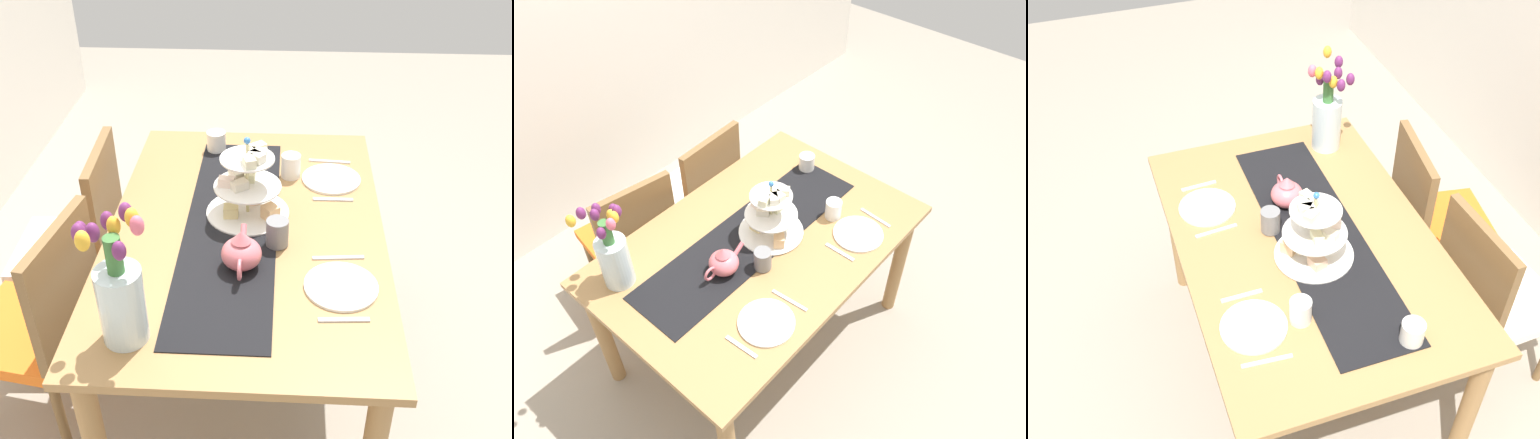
# 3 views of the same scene
# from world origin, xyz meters

# --- Properties ---
(ground_plane) EXTENTS (8.00, 8.00, 0.00)m
(ground_plane) POSITION_xyz_m (0.00, 0.00, 0.00)
(ground_plane) COLOR gray
(dining_table) EXTENTS (1.45, 0.96, 0.78)m
(dining_table) POSITION_xyz_m (0.00, 0.00, 0.66)
(dining_table) COLOR #A37747
(dining_table) RESTS_ON ground_plane
(chair_left) EXTENTS (0.48, 0.48, 0.91)m
(chair_left) POSITION_xyz_m (-0.22, 0.71, 0.50)
(chair_left) COLOR brown
(chair_left) RESTS_ON ground_plane
(chair_right) EXTENTS (0.44, 0.44, 0.91)m
(chair_right) POSITION_xyz_m (0.28, 0.71, 0.50)
(chair_right) COLOR brown
(chair_right) RESTS_ON ground_plane
(table_runner) EXTENTS (1.21, 0.32, 0.00)m
(table_runner) POSITION_xyz_m (0.00, 0.05, 0.78)
(table_runner) COLOR black
(table_runner) RESTS_ON dining_table
(tiered_cake_stand) EXTENTS (0.30, 0.30, 0.30)m
(tiered_cake_stand) POSITION_xyz_m (0.09, -0.00, 0.88)
(tiered_cake_stand) COLOR beige
(tiered_cake_stand) RESTS_ON table_runner
(teapot) EXTENTS (0.24, 0.13, 0.14)m
(teapot) POSITION_xyz_m (-0.22, 0.00, 0.84)
(teapot) COLOR #D66B75
(teapot) RESTS_ON table_runner
(tulip_vase) EXTENTS (0.21, 0.19, 0.44)m
(tulip_vase) POSITION_xyz_m (-0.55, 0.30, 0.94)
(tulip_vase) COLOR silver
(tulip_vase) RESTS_ON dining_table
(cream_jug) EXTENTS (0.08, 0.08, 0.08)m
(cream_jug) POSITION_xyz_m (0.56, 0.16, 0.82)
(cream_jug) COLOR white
(cream_jug) RESTS_ON dining_table
(dinner_plate_left) EXTENTS (0.23, 0.23, 0.01)m
(dinner_plate_left) POSITION_xyz_m (-0.31, -0.31, 0.78)
(dinner_plate_left) COLOR white
(dinner_plate_left) RESTS_ON dining_table
(fork_left) EXTENTS (0.03, 0.15, 0.01)m
(fork_left) POSITION_xyz_m (-0.45, -0.31, 0.78)
(fork_left) COLOR silver
(fork_left) RESTS_ON dining_table
(knife_left) EXTENTS (0.03, 0.17, 0.01)m
(knife_left) POSITION_xyz_m (-0.16, -0.31, 0.78)
(knife_left) COLOR silver
(knife_left) RESTS_ON dining_table
(dinner_plate_right) EXTENTS (0.23, 0.23, 0.01)m
(dinner_plate_right) POSITION_xyz_m (0.34, -0.31, 0.78)
(dinner_plate_right) COLOR white
(dinner_plate_right) RESTS_ON dining_table
(fork_right) EXTENTS (0.02, 0.15, 0.01)m
(fork_right) POSITION_xyz_m (0.19, -0.31, 0.78)
(fork_right) COLOR silver
(fork_right) RESTS_ON dining_table
(knife_right) EXTENTS (0.03, 0.17, 0.01)m
(knife_right) POSITION_xyz_m (0.48, -0.31, 0.78)
(knife_right) COLOR silver
(knife_right) RESTS_ON dining_table
(mug_grey) EXTENTS (0.08, 0.08, 0.09)m
(mug_grey) POSITION_xyz_m (-0.10, -0.11, 0.83)
(mug_grey) COLOR slate
(mug_grey) RESTS_ON table_runner
(mug_white_text) EXTENTS (0.08, 0.08, 0.09)m
(mug_white_text) POSITION_xyz_m (0.36, -0.15, 0.82)
(mug_white_text) COLOR white
(mug_white_text) RESTS_ON dining_table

